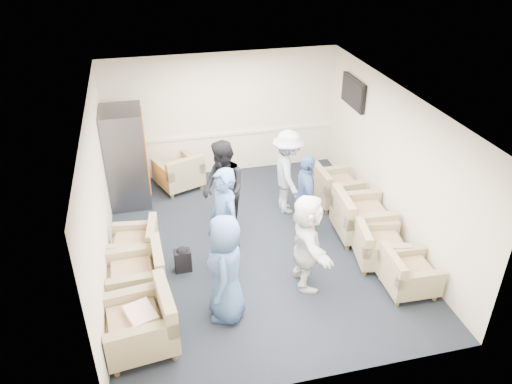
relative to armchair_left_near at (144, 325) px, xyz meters
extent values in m
plane|color=black|center=(2.00, 1.90, -0.37)|extent=(6.00, 6.00, 0.00)
plane|color=silver|center=(2.00, 1.90, 2.33)|extent=(6.00, 6.00, 0.00)
cube|color=beige|center=(2.00, 4.90, 0.98)|extent=(5.00, 0.02, 2.70)
cube|color=beige|center=(2.00, -1.10, 0.98)|extent=(5.00, 0.02, 2.70)
cube|color=beige|center=(-0.50, 1.90, 0.98)|extent=(0.02, 6.00, 2.70)
cube|color=beige|center=(4.50, 1.90, 0.98)|extent=(0.02, 6.00, 2.70)
cube|color=silver|center=(2.00, 4.88, 0.53)|extent=(4.98, 0.04, 0.06)
cube|color=black|center=(4.44, 3.70, 1.68)|extent=(0.07, 1.00, 0.58)
cube|color=black|center=(4.41, 3.70, 1.68)|extent=(0.01, 0.92, 0.50)
cube|color=#53535B|center=(4.48, 3.70, 1.53)|extent=(0.04, 0.10, 0.25)
cube|color=#8E7E5B|center=(-0.07, -0.01, -0.09)|extent=(1.04, 1.04, 0.31)
cube|color=#987354|center=(-0.07, -0.01, 0.12)|extent=(0.72, 0.68, 0.11)
cube|color=#8E7E5B|center=(0.32, 0.04, 0.29)|extent=(0.26, 0.95, 0.44)
cube|color=#8E7E5B|center=(-0.07, 1.08, -0.11)|extent=(0.89, 0.89, 0.28)
cube|color=#987354|center=(-0.07, 1.08, 0.08)|extent=(0.62, 0.58, 0.10)
cube|color=#8E7E5B|center=(0.29, 1.09, 0.24)|extent=(0.17, 0.87, 0.41)
cube|color=#8E7E5B|center=(-0.07, 1.96, -0.14)|extent=(0.86, 0.86, 0.25)
cube|color=#987354|center=(-0.07, 1.96, 0.03)|extent=(0.59, 0.56, 0.09)
cube|color=#8E7E5B|center=(0.24, 1.92, 0.17)|extent=(0.23, 0.78, 0.36)
cube|color=#8E7E5B|center=(4.06, 0.20, -0.14)|extent=(0.79, 0.79, 0.25)
cube|color=#987354|center=(4.06, 0.20, 0.03)|extent=(0.55, 0.51, 0.09)
cube|color=#8E7E5B|center=(3.74, 0.21, 0.17)|extent=(0.15, 0.77, 0.36)
cube|color=#8E7E5B|center=(3.93, 0.95, -0.13)|extent=(0.92, 0.92, 0.26)
cube|color=#987354|center=(3.93, 0.95, 0.05)|extent=(0.63, 0.60, 0.09)
cube|color=#8E7E5B|center=(3.61, 1.01, 0.18)|extent=(0.26, 0.80, 0.37)
cube|color=#8E7E5B|center=(3.97, 1.77, -0.09)|extent=(1.00, 1.00, 0.31)
cube|color=#987354|center=(3.97, 1.77, 0.12)|extent=(0.69, 0.65, 0.11)
cube|color=#8E7E5B|center=(3.58, 1.79, 0.29)|extent=(0.21, 0.94, 0.44)
cube|color=#8E7E5B|center=(3.95, 2.98, -0.12)|extent=(0.87, 0.87, 0.28)
cube|color=#987354|center=(3.95, 2.98, 0.07)|extent=(0.60, 0.57, 0.10)
cube|color=#8E7E5B|center=(3.60, 2.97, 0.22)|extent=(0.17, 0.85, 0.40)
cube|color=#8E7E5B|center=(0.92, 4.37, -0.11)|extent=(1.10, 1.10, 0.28)
cube|color=#987354|center=(0.92, 4.37, 0.08)|extent=(0.72, 0.75, 0.10)
cube|color=#8E7E5B|center=(1.05, 4.04, 0.22)|extent=(0.84, 0.44, 0.40)
cube|color=#53535B|center=(-0.10, 4.03, 0.61)|extent=(0.78, 0.93, 1.97)
cube|color=#FE3A05|center=(0.30, 4.03, 0.71)|extent=(0.02, 0.79, 1.58)
cube|color=black|center=(0.30, 4.03, -0.11)|extent=(0.02, 0.47, 0.12)
cube|color=black|center=(0.68, 1.52, -0.18)|extent=(0.28, 0.20, 0.39)
sphere|color=black|center=(0.68, 1.52, -0.01)|extent=(0.19, 0.19, 0.19)
cube|color=white|center=(-0.02, -0.01, 0.19)|extent=(0.47, 0.54, 0.13)
imported|color=#39578B|center=(1.20, 0.33, 0.47)|extent=(0.74, 0.94, 1.69)
imported|color=#39578B|center=(1.36, 1.29, 0.58)|extent=(0.64, 0.80, 1.90)
imported|color=black|center=(1.56, 2.46, 0.53)|extent=(0.91, 1.04, 1.81)
imported|color=silver|center=(2.89, 2.93, 0.47)|extent=(0.66, 1.11, 1.69)
imported|color=#39578B|center=(2.96, 2.05, 0.42)|extent=(0.48, 0.97, 1.59)
imported|color=white|center=(2.54, 0.74, 0.43)|extent=(0.61, 1.53, 1.61)
camera|label=1|loc=(0.32, -5.14, 4.90)|focal=35.00mm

